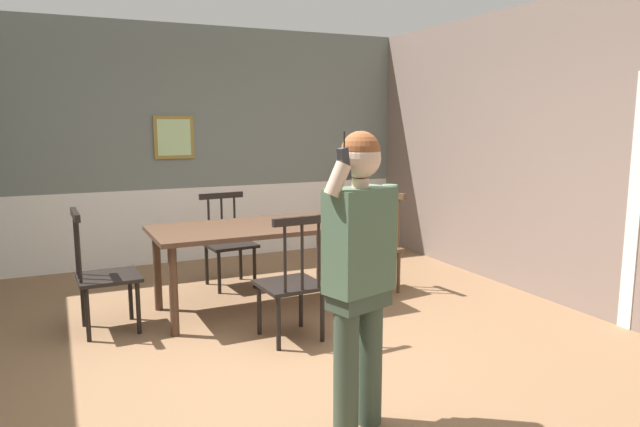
{
  "coord_description": "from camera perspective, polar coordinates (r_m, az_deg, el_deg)",
  "views": [
    {
      "loc": [
        -1.39,
        -3.79,
        1.71
      ],
      "look_at": [
        0.13,
        -0.46,
        1.12
      ],
      "focal_mm": 32.44,
      "sensor_mm": 36.0,
      "label": 1
    }
  ],
  "objects": [
    {
      "name": "ground_plane",
      "position": [
        4.39,
        -4.22,
        -13.86
      ],
      "size": [
        7.2,
        7.2,
        0.0
      ],
      "primitive_type": "plane",
      "color": "#846042"
    },
    {
      "name": "room_back_partition",
      "position": [
        7.21,
        -13.55,
        6.13
      ],
      "size": [
        5.81,
        0.17,
        2.83
      ],
      "color": "slate",
      "rests_on": "ground_plane"
    },
    {
      "name": "room_right_partition",
      "position": [
        5.74,
        24.07,
        5.37
      ],
      "size": [
        0.13,
        6.54,
        2.83
      ],
      "color": "gray",
      "rests_on": "ground_plane"
    },
    {
      "name": "dining_table",
      "position": [
        5.25,
        -6.4,
        -2.13
      ],
      "size": [
        1.85,
        0.95,
        0.78
      ],
      "rotation": [
        0.0,
        0.0,
        0.02
      ],
      "color": "#4C3323",
      "rests_on": "ground_plane"
    },
    {
      "name": "chair_near_window",
      "position": [
        6.08,
        -9.03,
        -2.75
      ],
      "size": [
        0.52,
        0.52,
        0.96
      ],
      "rotation": [
        0.0,
        0.0,
        3.23
      ],
      "color": "black",
      "rests_on": "ground_plane"
    },
    {
      "name": "chair_by_doorway",
      "position": [
        5.03,
        -20.62,
        -5.6
      ],
      "size": [
        0.5,
        0.5,
        1.01
      ],
      "rotation": [
        0.0,
        0.0,
        4.75
      ],
      "color": "black",
      "rests_on": "ground_plane"
    },
    {
      "name": "chair_at_table_head",
      "position": [
        5.85,
        5.8,
        -3.12
      ],
      "size": [
        0.47,
        0.47,
        1.0
      ],
      "rotation": [
        0.0,
        0.0,
        1.71
      ],
      "color": "#513823",
      "rests_on": "ground_plane"
    },
    {
      "name": "chair_opposite_corner",
      "position": [
        4.53,
        -2.75,
        -6.71
      ],
      "size": [
        0.5,
        0.5,
        1.01
      ],
      "rotation": [
        0.0,
        0.0,
        0.06
      ],
      "color": "black",
      "rests_on": "ground_plane"
    },
    {
      "name": "person_figure",
      "position": [
        3.13,
        4.0,
        -5.06
      ],
      "size": [
        0.51,
        0.31,
        1.66
      ],
      "rotation": [
        0.0,
        0.0,
        3.44
      ],
      "color": "#3A493A",
      "rests_on": "ground_plane"
    }
  ]
}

